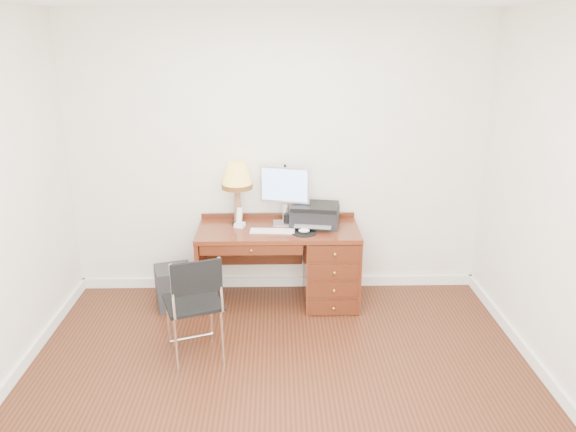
{
  "coord_description": "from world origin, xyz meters",
  "views": [
    {
      "loc": [
        -0.02,
        -3.52,
        2.51
      ],
      "look_at": [
        0.09,
        1.2,
        0.94
      ],
      "focal_mm": 35.0,
      "sensor_mm": 36.0,
      "label": 1
    }
  ],
  "objects_px": {
    "desk": "(312,261)",
    "monitor": "(284,188)",
    "leg_lamp": "(237,180)",
    "chair": "(191,298)",
    "phone": "(240,221)",
    "equipment_box": "(174,287)",
    "printer": "(315,215)"
  },
  "relations": [
    {
      "from": "printer",
      "to": "chair",
      "type": "height_order",
      "value": "printer"
    },
    {
      "from": "monitor",
      "to": "equipment_box",
      "type": "distance_m",
      "value": 1.4
    },
    {
      "from": "phone",
      "to": "chair",
      "type": "xyz_separation_m",
      "value": [
        -0.32,
        -1.07,
        -0.26
      ]
    },
    {
      "from": "leg_lamp",
      "to": "printer",
      "type": "bearing_deg",
      "value": -2.34
    },
    {
      "from": "leg_lamp",
      "to": "chair",
      "type": "xyz_separation_m",
      "value": [
        -0.3,
        -1.15,
        -0.64
      ]
    },
    {
      "from": "desk",
      "to": "monitor",
      "type": "distance_m",
      "value": 0.75
    },
    {
      "from": "phone",
      "to": "printer",
      "type": "bearing_deg",
      "value": 24.21
    },
    {
      "from": "desk",
      "to": "leg_lamp",
      "type": "height_order",
      "value": "leg_lamp"
    },
    {
      "from": "phone",
      "to": "equipment_box",
      "type": "relative_size",
      "value": 0.48
    },
    {
      "from": "monitor",
      "to": "leg_lamp",
      "type": "relative_size",
      "value": 0.92
    },
    {
      "from": "monitor",
      "to": "leg_lamp",
      "type": "distance_m",
      "value": 0.45
    },
    {
      "from": "phone",
      "to": "equipment_box",
      "type": "xyz_separation_m",
      "value": [
        -0.63,
        -0.12,
        -0.61
      ]
    },
    {
      "from": "desk",
      "to": "chair",
      "type": "bearing_deg",
      "value": -134.4
    },
    {
      "from": "chair",
      "to": "monitor",
      "type": "bearing_deg",
      "value": 38.53
    },
    {
      "from": "monitor",
      "to": "chair",
      "type": "distance_m",
      "value": 1.49
    },
    {
      "from": "desk",
      "to": "printer",
      "type": "xyz_separation_m",
      "value": [
        0.03,
        0.1,
        0.44
      ]
    },
    {
      "from": "desk",
      "to": "equipment_box",
      "type": "xyz_separation_m",
      "value": [
        -1.31,
        -0.07,
        -0.22
      ]
    },
    {
      "from": "desk",
      "to": "leg_lamp",
      "type": "distance_m",
      "value": 1.05
    },
    {
      "from": "monitor",
      "to": "chair",
      "type": "height_order",
      "value": "monitor"
    },
    {
      "from": "printer",
      "to": "chair",
      "type": "distance_m",
      "value": 1.55
    },
    {
      "from": "monitor",
      "to": "printer",
      "type": "height_order",
      "value": "monitor"
    },
    {
      "from": "equipment_box",
      "to": "phone",
      "type": "bearing_deg",
      "value": -6.77
    },
    {
      "from": "leg_lamp",
      "to": "phone",
      "type": "height_order",
      "value": "leg_lamp"
    },
    {
      "from": "monitor",
      "to": "phone",
      "type": "relative_size",
      "value": 2.95
    },
    {
      "from": "desk",
      "to": "equipment_box",
      "type": "bearing_deg",
      "value": -176.93
    },
    {
      "from": "printer",
      "to": "monitor",
      "type": "bearing_deg",
      "value": 178.86
    },
    {
      "from": "desk",
      "to": "leg_lamp",
      "type": "relative_size",
      "value": 2.52
    },
    {
      "from": "leg_lamp",
      "to": "monitor",
      "type": "bearing_deg",
      "value": 3.48
    },
    {
      "from": "leg_lamp",
      "to": "chair",
      "type": "bearing_deg",
      "value": -104.37
    },
    {
      "from": "leg_lamp",
      "to": "equipment_box",
      "type": "xyz_separation_m",
      "value": [
        -0.61,
        -0.2,
        -0.99
      ]
    },
    {
      "from": "desk",
      "to": "monitor",
      "type": "height_order",
      "value": "monitor"
    },
    {
      "from": "leg_lamp",
      "to": "chair",
      "type": "distance_m",
      "value": 1.35
    }
  ]
}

